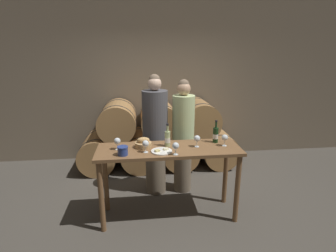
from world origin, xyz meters
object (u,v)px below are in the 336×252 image
object	(u,v)px
tasting_table	(169,159)
wine_bottle_red	(216,135)
cheese_plate	(162,151)
wine_glass_left	(146,144)
wine_bottle_white	(167,138)
wine_glass_right	(197,139)
wine_glass_far_right	(225,138)
bread_basket	(143,144)
person_right	(183,136)
wine_glass_center	(176,146)
person_left	(155,135)
wine_glass_far_left	(117,141)
blue_crock	(123,150)

from	to	relation	value
tasting_table	wine_bottle_red	xyz separation A→B (m)	(0.62, 0.14, 0.25)
tasting_table	cheese_plate	xyz separation A→B (m)	(-0.10, -0.11, 0.16)
cheese_plate	wine_glass_left	size ratio (longest dim) A/B	1.69
wine_bottle_white	wine_glass_right	size ratio (longest dim) A/B	1.97
tasting_table	wine_bottle_red	distance (m)	0.69
wine_glass_far_right	tasting_table	bearing A→B (deg)	179.61
wine_glass_left	bread_basket	bearing A→B (deg)	97.94
tasting_table	wine_bottle_white	xyz separation A→B (m)	(-0.01, 0.07, 0.25)
tasting_table	bread_basket	world-z (taller)	bread_basket
person_right	wine_bottle_white	bearing A→B (deg)	-117.45
wine_glass_center	wine_glass_far_right	world-z (taller)	same
bread_basket	tasting_table	bearing A→B (deg)	-11.31
cheese_plate	wine_glass_center	xyz separation A→B (m)	(0.15, -0.11, 0.10)
wine_bottle_red	wine_glass_center	bearing A→B (deg)	-148.03
person_left	wine_glass_left	size ratio (longest dim) A/B	12.06
wine_bottle_white	wine_glass_right	distance (m)	0.37
wine_glass_center	wine_bottle_red	bearing A→B (deg)	31.97
cheese_plate	wine_glass_center	bearing A→B (deg)	-34.77
bread_basket	wine_glass_right	world-z (taller)	wine_glass_right
wine_bottle_red	wine_glass_far_right	distance (m)	0.16
person_left	wine_glass_far_left	world-z (taller)	person_left
tasting_table	wine_bottle_white	distance (m)	0.26
tasting_table	wine_glass_far_left	xyz separation A→B (m)	(-0.62, 0.02, 0.25)
person_left	bread_basket	xyz separation A→B (m)	(-0.19, -0.58, 0.09)
person_left	wine_glass_far_right	bearing A→B (deg)	-38.14
cheese_plate	wine_glass_left	world-z (taller)	wine_glass_left
wine_glass_right	blue_crock	bearing A→B (deg)	-169.45
cheese_plate	wine_glass_center	size ratio (longest dim) A/B	1.69
blue_crock	person_left	bearing A→B (deg)	62.18
person_left	wine_glass_far_right	xyz separation A→B (m)	(0.83, -0.65, 0.15)
person_left	bread_basket	world-z (taller)	person_left
cheese_plate	wine_glass_far_left	world-z (taller)	wine_glass_far_left
wine_glass_far_left	wine_glass_far_right	bearing A→B (deg)	-1.22
person_right	wine_glass_far_left	size ratio (longest dim) A/B	11.55
person_left	blue_crock	world-z (taller)	person_left
person_left	blue_crock	distance (m)	0.92
person_left	cheese_plate	size ratio (longest dim) A/B	7.12
wine_glass_far_right	cheese_plate	bearing A→B (deg)	-172.39
tasting_table	wine_glass_right	size ratio (longest dim) A/B	11.89
tasting_table	wine_glass_far_left	world-z (taller)	wine_glass_far_left
wine_bottle_red	wine_glass_right	distance (m)	0.31
wine_glass_center	person_right	bearing A→B (deg)	74.65
wine_bottle_white	wine_bottle_red	bearing A→B (deg)	6.20
wine_bottle_white	wine_glass_left	size ratio (longest dim) A/B	1.97
wine_glass_far_left	tasting_table	bearing A→B (deg)	-2.15
wine_glass_center	wine_glass_far_left	bearing A→B (deg)	160.33
wine_bottle_red	wine_glass_far_right	world-z (taller)	wine_bottle_red
tasting_table	person_left	bearing A→B (deg)	101.13
wine_glass_right	wine_glass_far_right	world-z (taller)	same
wine_glass_far_left	wine_glass_center	world-z (taller)	same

